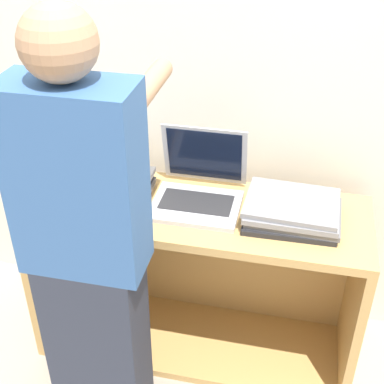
# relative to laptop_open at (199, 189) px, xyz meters

# --- Properties ---
(ground_plane) EXTENTS (12.00, 12.00, 0.00)m
(ground_plane) POSITION_rel_laptop_open_xyz_m (0.00, -0.29, -0.82)
(ground_plane) COLOR #9E9384
(wall_back) EXTENTS (8.00, 0.05, 2.40)m
(wall_back) POSITION_rel_laptop_open_xyz_m (0.00, 0.29, 0.38)
(wall_back) COLOR silver
(wall_back) RESTS_ON ground_plane
(cart) EXTENTS (1.37, 0.48, 0.76)m
(cart) POSITION_rel_laptop_open_xyz_m (0.00, 0.01, -0.44)
(cart) COLOR tan
(cart) RESTS_ON ground_plane
(laptop_open) EXTENTS (0.35, 0.33, 0.28)m
(laptop_open) POSITION_rel_laptop_open_xyz_m (0.00, 0.00, 0.00)
(laptop_open) COLOR #B7B7BC
(laptop_open) RESTS_ON cart
(laptop_stack_left) EXTENTS (0.36, 0.29, 0.08)m
(laptop_stack_left) POSITION_rel_laptop_open_xyz_m (-0.38, -0.05, -0.02)
(laptop_stack_left) COLOR #B7B7BC
(laptop_stack_left) RESTS_ON cart
(laptop_stack_right) EXTENTS (0.37, 0.29, 0.08)m
(laptop_stack_right) POSITION_rel_laptop_open_xyz_m (0.37, -0.05, -0.02)
(laptop_stack_right) COLOR #232326
(laptop_stack_right) RESTS_ON cart
(person) EXTENTS (0.40, 0.53, 1.64)m
(person) POSITION_rel_laptop_open_xyz_m (-0.27, -0.49, 0.01)
(person) COLOR #2D3342
(person) RESTS_ON ground_plane
(inventory_tag) EXTENTS (0.06, 0.02, 0.01)m
(inventory_tag) POSITION_rel_laptop_open_xyz_m (-0.38, -0.12, 0.03)
(inventory_tag) COLOR red
(inventory_tag) RESTS_ON laptop_stack_left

